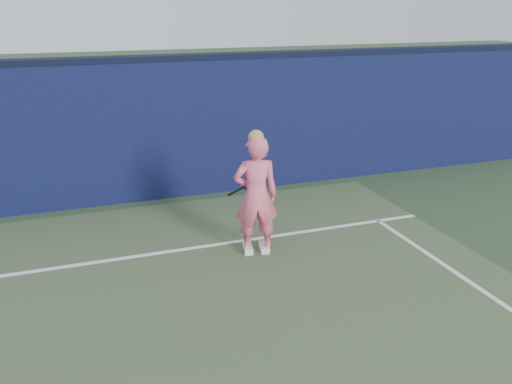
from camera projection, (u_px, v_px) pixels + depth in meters
name	position (u px, v px, depth m)	size (l,w,h in m)	color
backstop_wall	(65.00, 138.00, 9.37)	(24.00, 0.40, 2.50)	black
wall_cap	(56.00, 61.00, 8.94)	(24.00, 0.42, 0.10)	black
player	(256.00, 195.00, 7.70)	(0.70, 0.53, 1.83)	#F76084
racket	(250.00, 185.00, 8.16)	(0.54, 0.18, 0.29)	black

